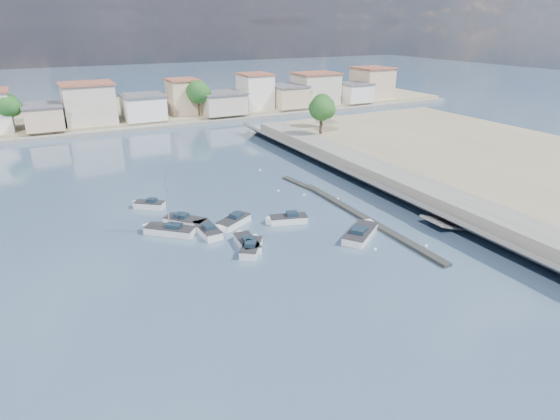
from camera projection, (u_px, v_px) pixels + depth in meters
name	position (u px, v px, depth m)	size (l,w,h in m)	color
ground	(218.00, 163.00, 76.43)	(400.00, 400.00, 0.00)	#324864
seawall_walkway	(422.00, 190.00, 61.71)	(5.00, 90.00, 1.80)	slate
seawall_embankment	(530.00, 168.00, 70.90)	(49.65, 90.00, 2.90)	slate
breakwater	(350.00, 211.00, 56.79)	(2.00, 31.02, 0.35)	black
far_shore_land	(147.00, 109.00, 119.02)	(160.00, 40.00, 1.40)	gray
far_shore_quay	(169.00, 126.00, 101.83)	(160.00, 2.50, 0.80)	slate
far_town	(206.00, 98.00, 109.56)	(113.01, 12.80, 8.35)	beige
shore_trees	(208.00, 98.00, 100.82)	(74.56, 38.32, 7.92)	#38281E
motorboat_a	(246.00, 243.00, 48.09)	(2.07, 4.86, 1.48)	white
motorboat_b	(252.00, 247.00, 47.16)	(3.69, 4.28, 1.48)	white
motorboat_c	(286.00, 219.00, 53.71)	(4.83, 2.82, 1.48)	white
motorboat_d	(232.00, 223.00, 52.89)	(4.76, 3.83, 1.48)	white
motorboat_e	(207.00, 230.00, 51.06)	(2.06, 5.13, 1.48)	white
motorboat_f	(148.00, 205.00, 57.94)	(3.82, 3.37, 1.48)	white
motorboat_g	(187.00, 222.00, 53.09)	(4.61, 4.89, 1.48)	white
motorboat_h	(361.00, 233.00, 50.34)	(5.94, 5.16, 1.48)	white
sailboat	(168.00, 230.00, 50.89)	(5.32, 4.98, 9.00)	white
mooring_buoys	(322.00, 204.00, 59.19)	(6.22, 32.29, 0.37)	silver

